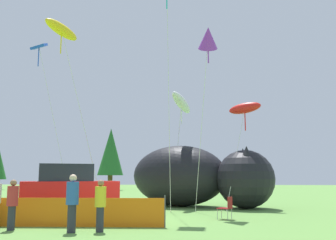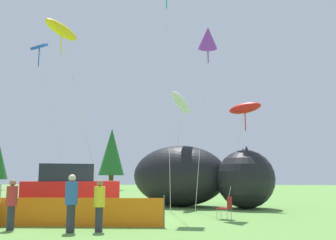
{
  "view_description": "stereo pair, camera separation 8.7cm",
  "coord_description": "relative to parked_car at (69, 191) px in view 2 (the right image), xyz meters",
  "views": [
    {
      "loc": [
        3.0,
        -15.78,
        1.78
      ],
      "look_at": [
        1.38,
        4.72,
        4.86
      ],
      "focal_mm": 40.0,
      "sensor_mm": 36.0,
      "label": 1
    },
    {
      "loc": [
        3.08,
        -15.77,
        1.78
      ],
      "look_at": [
        1.38,
        4.72,
        4.86
      ],
      "focal_mm": 40.0,
      "sensor_mm": 36.0,
      "label": 2
    }
  ],
  "objects": [
    {
      "name": "ground_plane",
      "position": [
        2.9,
        -1.21,
        -1.11
      ],
      "size": [
        120.0,
        120.0,
        0.0
      ],
      "primitive_type": "plane",
      "color": "#609342"
    },
    {
      "name": "parked_car",
      "position": [
        0.0,
        0.0,
        0.0
      ],
      "size": [
        4.63,
        3.36,
        2.32
      ],
      "rotation": [
        0.0,
        0.0,
        0.42
      ],
      "color": "red",
      "rests_on": "ground"
    },
    {
      "name": "folding_chair",
      "position": [
        7.08,
        -1.06,
        -0.58
      ],
      "size": [
        0.7,
        0.7,
        0.92
      ],
      "rotation": [
        0.0,
        0.0,
        2.7
      ],
      "color": "maroon",
      "rests_on": "ground"
    },
    {
      "name": "inflatable_cat",
      "position": [
        5.82,
        5.14,
        0.54
      ],
      "size": [
        8.69,
        5.59,
        3.57
      ],
      "rotation": [
        0.0,
        0.0,
        -0.34
      ],
      "color": "black",
      "rests_on": "ground"
    },
    {
      "name": "safety_fence",
      "position": [
        1.06,
        -3.75,
        -0.61
      ],
      "size": [
        7.4,
        0.34,
        1.1
      ],
      "rotation": [
        0.0,
        0.0,
        0.04
      ],
      "color": "orange",
      "rests_on": "ground"
    },
    {
      "name": "spectator_in_grey_shirt",
      "position": [
        1.88,
        -5.05,
        -0.11
      ],
      "size": [
        0.4,
        0.4,
        1.83
      ],
      "color": "#2D2D38",
      "rests_on": "ground"
    },
    {
      "name": "spectator_in_black_shirt",
      "position": [
        2.75,
        -4.84,
        -0.21
      ],
      "size": [
        0.36,
        0.36,
        1.65
      ],
      "color": "#2D2D38",
      "rests_on": "ground"
    },
    {
      "name": "spectator_in_white_shirt",
      "position": [
        -0.28,
        -4.7,
        -0.21
      ],
      "size": [
        0.36,
        0.36,
        1.66
      ],
      "color": "#2D2D38",
      "rests_on": "ground"
    },
    {
      "name": "kite_purple_delta",
      "position": [
        6.5,
        1.11,
        7.51
      ],
      "size": [
        1.27,
        1.65,
        9.37
      ],
      "color": "silver",
      "rests_on": "ground"
    },
    {
      "name": "kite_red_lizard",
      "position": [
        8.65,
        4.5,
        4.51
      ],
      "size": [
        2.34,
        2.75,
        6.11
      ],
      "color": "silver",
      "rests_on": "ground"
    },
    {
      "name": "kite_blue_box",
      "position": [
        -4.02,
        5.1,
        8.58
      ],
      "size": [
        3.01,
        0.9,
        10.28
      ],
      "color": "silver",
      "rests_on": "ground"
    },
    {
      "name": "kite_yellow_hero",
      "position": [
        -1.18,
        1.35,
        8.27
      ],
      "size": [
        2.66,
        3.53,
        9.93
      ],
      "color": "silver",
      "rests_on": "ground"
    },
    {
      "name": "kite_white_ghost",
      "position": [
        4.95,
        5.56,
        5.1
      ],
      "size": [
        1.5,
        3.22,
        6.93
      ],
      "color": "silver",
      "rests_on": "ground"
    },
    {
      "name": "horizon_tree_east",
      "position": [
        -5.07,
        29.71,
        3.65
      ],
      "size": [
        3.25,
        3.25,
        7.76
      ],
      "color": "brown",
      "rests_on": "ground"
    }
  ]
}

